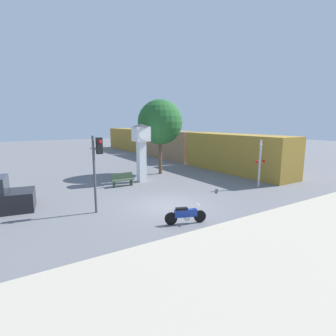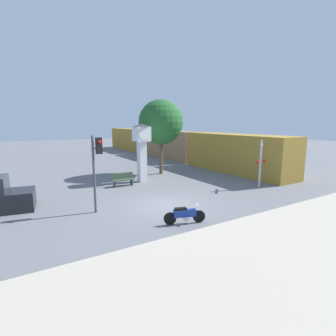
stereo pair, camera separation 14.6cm
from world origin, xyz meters
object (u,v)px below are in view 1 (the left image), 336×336
motorcycle (185,215)px  traffic_light (97,160)px  railroad_crossing_signal (260,161)px  street_tree (160,122)px  bench (122,179)px  clock_tower (141,143)px  freight_train (168,144)px

motorcycle → traffic_light: size_ratio=0.48×
railroad_crossing_signal → street_tree: bearing=113.6°
railroad_crossing_signal → bench: 9.63m
motorcycle → bench: bearing=107.2°
traffic_light → bench: traffic_light is taller
motorcycle → railroad_crossing_signal: railroad_crossing_signal is taller
traffic_light → railroad_crossing_signal: (11.03, -0.80, -0.84)m
bench → motorcycle: bearing=-92.1°
traffic_light → railroad_crossing_signal: size_ratio=1.16×
motorcycle → clock_tower: 9.21m
clock_tower → bench: bearing=-162.1°
motorcycle → bench: 8.04m
traffic_light → street_tree: (7.64, 6.97, 1.80)m
street_tree → clock_tower: bearing=-145.4°
motorcycle → bench: (0.30, 8.03, 0.09)m
freight_train → bench: (-10.82, -11.32, -1.21)m
traffic_light → street_tree: bearing=42.4°
motorcycle → street_tree: 12.26m
motorcycle → freight_train: bearing=79.5°
motorcycle → railroad_crossing_signal: (8.24, 2.74, 1.41)m
motorcycle → traffic_light: traffic_light is taller
freight_train → clock_tower: bearing=-130.0°
freight_train → street_tree: 11.18m
freight_train → bench: bearing=-133.7°
railroad_crossing_signal → motorcycle: bearing=-161.6°
freight_train → street_tree: size_ratio=5.42×
street_tree → traffic_light: bearing=-137.6°
freight_train → bench: size_ratio=21.55×
clock_tower → freight_train: (9.01, 10.74, -1.20)m
freight_train → bench: 15.70m
freight_train → traffic_light: size_ratio=9.00×
freight_train → traffic_light: traffic_light is taller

